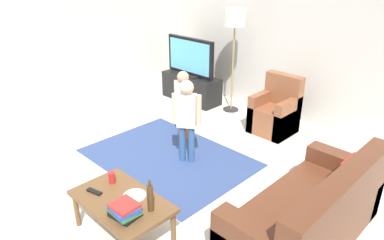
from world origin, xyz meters
name	(u,v)px	position (x,y,z in m)	size (l,w,h in m)	color
ground	(158,182)	(0.00, 0.00, 0.00)	(7.80, 7.80, 0.00)	beige
wall_back	(296,37)	(0.00, 3.00, 1.35)	(6.00, 0.12, 2.70)	silver
wall_left	(34,38)	(-3.00, 0.00, 1.35)	(0.12, 6.00, 2.70)	silver
area_rug	(168,157)	(-0.36, 0.50, 0.00)	(2.20, 1.60, 0.01)	#33477A
tv_stand	(191,88)	(-1.71, 2.30, 0.24)	(1.20, 0.44, 0.50)	black
tv	(190,57)	(-1.71, 2.28, 0.85)	(1.10, 0.28, 0.71)	black
couch	(313,218)	(1.82, 0.38, 0.29)	(0.80, 1.80, 0.86)	brown
armchair	(276,114)	(0.21, 2.26, 0.30)	(0.60, 0.60, 0.90)	brown
floor_lamp	(235,23)	(-0.84, 2.45, 1.54)	(0.36, 0.36, 1.78)	#262626
child_near_tv	(183,99)	(-0.65, 1.07, 0.63)	(0.35, 0.17, 1.05)	orange
child_center	(187,114)	(-0.12, 0.62, 0.69)	(0.33, 0.25, 1.14)	#33598C
coffee_table	(122,204)	(0.46, -0.82, 0.37)	(1.00, 0.60, 0.42)	brown
book_stack	(124,210)	(0.68, -0.93, 0.49)	(0.29, 0.25, 0.13)	black
bottle	(150,198)	(0.78, -0.72, 0.55)	(0.06, 0.06, 0.32)	#4C3319
tv_remote	(94,192)	(0.18, -0.94, 0.43)	(0.17, 0.05, 0.02)	black
soda_can	(112,178)	(0.16, -0.72, 0.48)	(0.07, 0.07, 0.12)	red
plate	(135,196)	(0.51, -0.70, 0.43)	(0.22, 0.22, 0.02)	white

